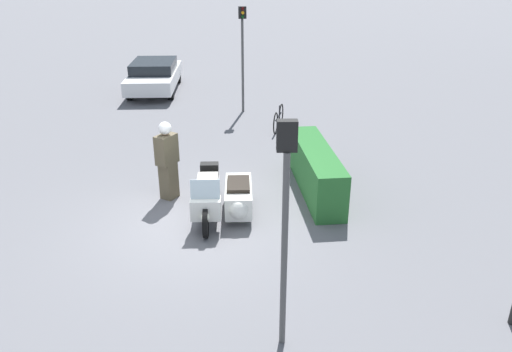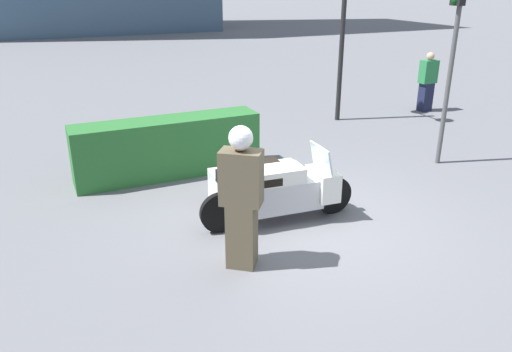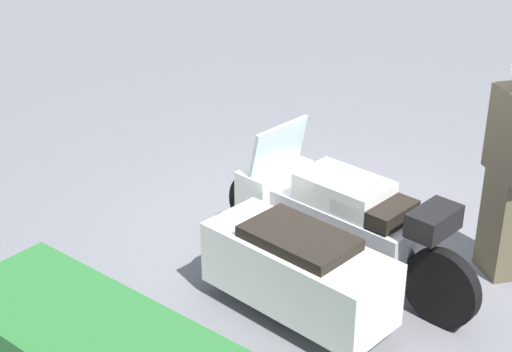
% 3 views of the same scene
% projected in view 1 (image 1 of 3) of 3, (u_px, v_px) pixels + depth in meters
% --- Properties ---
extents(ground_plane, '(160.00, 160.00, 0.00)m').
position_uv_depth(ground_plane, '(197.00, 224.00, 10.62)').
color(ground_plane, slate).
extents(police_motorcycle, '(2.44, 1.39, 1.14)m').
position_uv_depth(police_motorcycle, '(224.00, 197.00, 10.81)').
color(police_motorcycle, black).
rests_on(police_motorcycle, ground).
extents(officer_rider, '(0.59, 0.55, 1.86)m').
position_uv_depth(officer_rider, '(167.00, 159.00, 11.44)').
color(officer_rider, brown).
rests_on(officer_rider, ground).
extents(hedge_bush_curbside, '(3.42, 0.70, 1.08)m').
position_uv_depth(hedge_bush_curbside, '(316.00, 170.00, 11.96)').
color(hedge_bush_curbside, '#28662D').
rests_on(hedge_bush_curbside, ground).
extents(traffic_light_near, '(0.23, 0.27, 3.40)m').
position_uv_depth(traffic_light_near, '(285.00, 206.00, 6.52)').
color(traffic_light_near, '#4C4C4C').
rests_on(traffic_light_near, ground).
extents(traffic_light_far, '(0.23, 0.27, 3.69)m').
position_uv_depth(traffic_light_far, '(243.00, 45.00, 17.42)').
color(traffic_light_far, '#4C4C4C').
rests_on(traffic_light_far, ground).
extents(parked_car_background, '(4.71, 2.14, 1.27)m').
position_uv_depth(parked_car_background, '(154.00, 75.00, 20.96)').
color(parked_car_background, silver).
rests_on(parked_car_background, ground).
extents(bicycle_parked, '(1.67, 0.60, 0.76)m').
position_uv_depth(bicycle_parked, '(278.00, 118.00, 16.46)').
color(bicycle_parked, black).
rests_on(bicycle_parked, ground).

